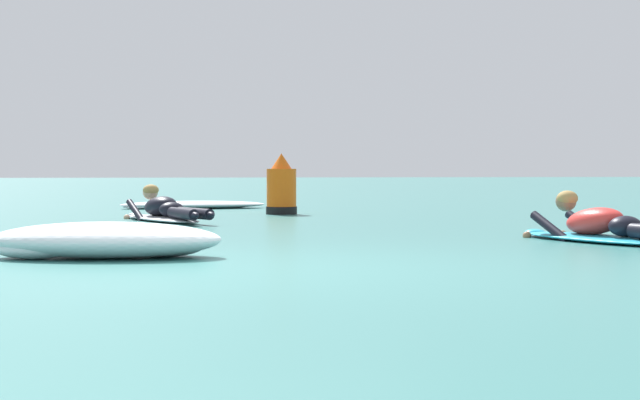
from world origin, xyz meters
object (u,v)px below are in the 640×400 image
surfer_near (605,228)px  surfer_far (165,211)px  channel_marker_buoy (281,190)px  drifting_surfboard (96,233)px

surfer_near → surfer_far: size_ratio=0.95×
surfer_far → channel_marker_buoy: size_ratio=2.73×
surfer_near → surfer_far: (-4.14, 4.66, -0.00)m
surfer_near → drifting_surfboard: 5.18m
surfer_near → drifting_surfboard: size_ratio=1.26×
surfer_far → drifting_surfboard: (-0.76, -2.99, -0.10)m
surfer_near → surfer_far: 6.23m
surfer_near → channel_marker_buoy: size_ratio=2.60×
channel_marker_buoy → surfer_near: bearing=-70.6°
drifting_surfboard → surfer_far: bearing=75.7°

